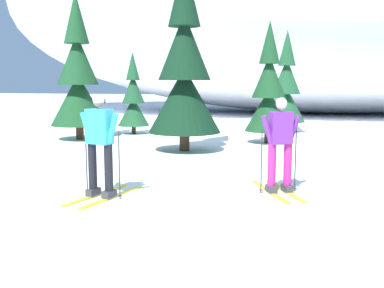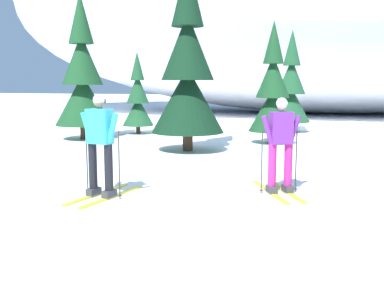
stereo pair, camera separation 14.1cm
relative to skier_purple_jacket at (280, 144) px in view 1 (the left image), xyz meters
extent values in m
plane|color=white|center=(-1.10, -1.22, -0.92)|extent=(120.00, 120.00, 0.00)
cube|color=gold|center=(-0.18, 0.02, -0.91)|extent=(0.84, 1.63, 0.03)
cube|color=gold|center=(0.10, 0.15, -0.91)|extent=(0.84, 1.63, 0.03)
cube|color=#38383D|center=(-0.14, -0.07, -0.83)|extent=(0.25, 0.31, 0.12)
cube|color=#38383D|center=(0.14, 0.06, -0.83)|extent=(0.25, 0.31, 0.12)
cylinder|color=#B7237A|center=(-0.14, -0.07, -0.38)|extent=(0.15, 0.15, 0.79)
cylinder|color=#B7237A|center=(0.14, 0.06, -0.38)|extent=(0.15, 0.15, 0.79)
cube|color=#6B2889|center=(0.00, -0.01, 0.30)|extent=(0.46, 0.38, 0.58)
cylinder|color=#6B2889|center=(-0.22, -0.11, 0.25)|extent=(0.29, 0.21, 0.58)
cylinder|color=#6B2889|center=(0.23, 0.10, 0.25)|extent=(0.29, 0.21, 0.58)
sphere|color=beige|center=(0.00, -0.01, 0.72)|extent=(0.19, 0.19, 0.19)
sphere|color=white|center=(0.00, -0.01, 0.75)|extent=(0.21, 0.21, 0.21)
cube|color=black|center=(-0.03, 0.07, 0.73)|extent=(0.15, 0.10, 0.07)
cylinder|color=#2D2D33|center=(-0.33, -0.10, -0.32)|extent=(0.02, 0.02, 1.21)
cylinder|color=#2D2D33|center=(-0.33, -0.10, -0.86)|extent=(0.07, 0.07, 0.01)
cylinder|color=#2D2D33|center=(0.28, 0.19, -0.32)|extent=(0.02, 0.02, 1.21)
cylinder|color=#2D2D33|center=(0.28, 0.19, -0.86)|extent=(0.07, 0.07, 0.01)
cube|color=gold|center=(-3.23, -0.98, -0.91)|extent=(0.48, 1.73, 0.03)
cube|color=gold|center=(-2.88, -1.06, -0.91)|extent=(0.48, 1.73, 0.03)
cube|color=#38383D|center=(-3.25, -1.08, -0.83)|extent=(0.20, 0.30, 0.12)
cube|color=#38383D|center=(-2.90, -1.15, -0.83)|extent=(0.20, 0.30, 0.12)
cylinder|color=black|center=(-3.25, -1.08, -0.36)|extent=(0.15, 0.15, 0.83)
cylinder|color=black|center=(-2.90, -1.15, -0.36)|extent=(0.15, 0.15, 0.83)
cube|color=#33B7D6|center=(-3.08, -1.11, 0.36)|extent=(0.49, 0.33, 0.61)
cylinder|color=#33B7D6|center=(-3.34, -1.05, 0.32)|extent=(0.29, 0.16, 0.58)
cylinder|color=#33B7D6|center=(-2.81, -1.18, 0.32)|extent=(0.29, 0.16, 0.58)
sphere|color=#A37556|center=(-3.08, -1.11, 0.79)|extent=(0.19, 0.19, 0.19)
sphere|color=white|center=(-3.08, -1.11, 0.82)|extent=(0.21, 0.21, 0.21)
cube|color=black|center=(-3.06, -1.04, 0.80)|extent=(0.15, 0.07, 0.07)
cylinder|color=#2D2D33|center=(-3.42, -0.98, -0.32)|extent=(0.02, 0.02, 1.21)
cylinder|color=#2D2D33|center=(-3.42, -0.98, -0.86)|extent=(0.07, 0.07, 0.01)
cylinder|color=#2D2D33|center=(-2.71, -1.14, -0.32)|extent=(0.02, 0.02, 1.21)
cylinder|color=#2D2D33|center=(-2.71, -1.14, -0.86)|extent=(0.07, 0.07, 0.01)
cylinder|color=#47301E|center=(-7.34, 6.21, -0.58)|extent=(0.28, 0.28, 0.70)
cone|color=#194723|center=(-7.34, 6.21, 0.49)|extent=(1.99, 1.99, 1.78)
cone|color=#194723|center=(-7.34, 6.21, 1.91)|extent=(1.43, 1.43, 1.78)
cone|color=#194723|center=(-7.34, 6.21, 3.34)|extent=(0.88, 0.88, 1.78)
cylinder|color=#47301E|center=(-6.10, 8.32, -0.71)|extent=(0.17, 0.17, 0.44)
cone|color=#1E512D|center=(-6.10, 8.32, -0.04)|extent=(1.24, 1.24, 1.11)
cone|color=#1E512D|center=(-6.10, 8.32, 0.85)|extent=(0.89, 0.89, 1.11)
cone|color=#1E512D|center=(-6.10, 8.32, 1.74)|extent=(0.55, 0.55, 1.11)
cylinder|color=#47301E|center=(-3.02, 4.53, -0.55)|extent=(0.30, 0.30, 0.75)
cone|color=black|center=(-3.02, 4.53, 0.60)|extent=(2.15, 2.15, 1.93)
cone|color=black|center=(-3.02, 4.53, 2.14)|extent=(1.55, 1.55, 1.93)
cylinder|color=#47301E|center=(-0.73, 6.88, -0.65)|extent=(0.22, 0.22, 0.55)
cone|color=#194723|center=(-0.73, 6.88, 0.18)|extent=(1.56, 1.56, 1.40)
cone|color=#194723|center=(-0.73, 6.88, 1.30)|extent=(1.12, 1.12, 1.40)
cone|color=#194723|center=(-0.73, 6.88, 2.42)|extent=(0.69, 0.69, 1.40)
cylinder|color=#47301E|center=(-0.28, 10.48, -0.65)|extent=(0.22, 0.22, 0.56)
cone|color=#1E512D|center=(-0.28, 10.48, 0.20)|extent=(1.59, 1.59, 1.43)
cone|color=#1E512D|center=(-0.28, 10.48, 1.35)|extent=(1.15, 1.15, 1.43)
cone|color=#1E512D|center=(-0.28, 10.48, 2.49)|extent=(0.70, 0.70, 1.43)
camera|label=1|loc=(0.36, -8.31, 1.15)|focal=41.89mm
camera|label=2|loc=(0.50, -8.28, 1.15)|focal=41.89mm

